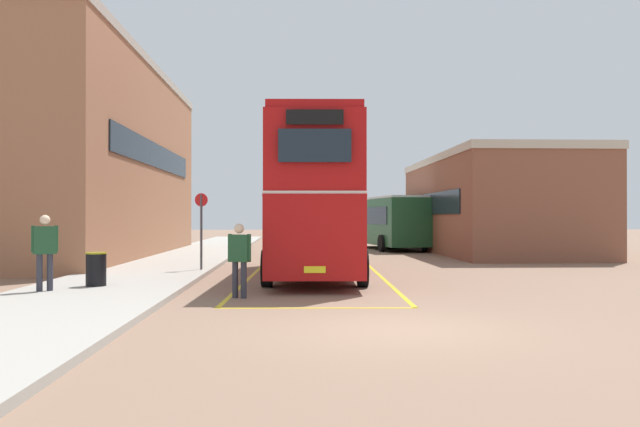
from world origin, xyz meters
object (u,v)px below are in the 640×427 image
(litter_bin, at_px, (96,269))
(bus_stop_sign, at_px, (201,223))
(pedestrian_boarding, at_px, (239,255))
(double_decker_bus, at_px, (315,197))
(pedestrian_waiting_near, at_px, (45,246))
(single_deck_bus, at_px, (390,221))

(litter_bin, relative_size, bus_stop_sign, 0.34)
(bus_stop_sign, bearing_deg, pedestrian_boarding, -74.23)
(double_decker_bus, height_order, bus_stop_sign, double_decker_bus)
(pedestrian_boarding, bearing_deg, litter_bin, 158.62)
(litter_bin, distance_m, bus_stop_sign, 5.39)
(pedestrian_waiting_near, bearing_deg, pedestrian_boarding, -5.04)
(double_decker_bus, xyz_separation_m, bus_stop_sign, (-3.74, 0.86, -0.84))
(pedestrian_waiting_near, bearing_deg, bus_stop_sign, 64.71)
(litter_bin, xyz_separation_m, bus_stop_sign, (1.94, 4.90, 1.10))
(pedestrian_waiting_near, xyz_separation_m, bus_stop_sign, (2.82, 5.96, 0.48))
(single_deck_bus, xyz_separation_m, pedestrian_boarding, (-6.92, -21.84, -0.63))
(litter_bin, height_order, bus_stop_sign, bus_stop_sign)
(single_deck_bus, relative_size, litter_bin, 10.25)
(double_decker_bus, height_order, litter_bin, double_decker_bus)
(pedestrian_boarding, height_order, litter_bin, pedestrian_boarding)
(double_decker_bus, xyz_separation_m, pedestrian_waiting_near, (-6.56, -5.10, -1.32))
(double_decker_bus, xyz_separation_m, litter_bin, (-5.69, -4.04, -1.95))
(pedestrian_boarding, height_order, bus_stop_sign, bus_stop_sign)
(pedestrian_boarding, height_order, pedestrian_waiting_near, pedestrian_waiting_near)
(double_decker_bus, distance_m, pedestrian_boarding, 6.03)
(single_deck_bus, distance_m, litter_bin, 23.02)
(double_decker_bus, xyz_separation_m, pedestrian_boarding, (-1.95, -5.50, -1.50))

